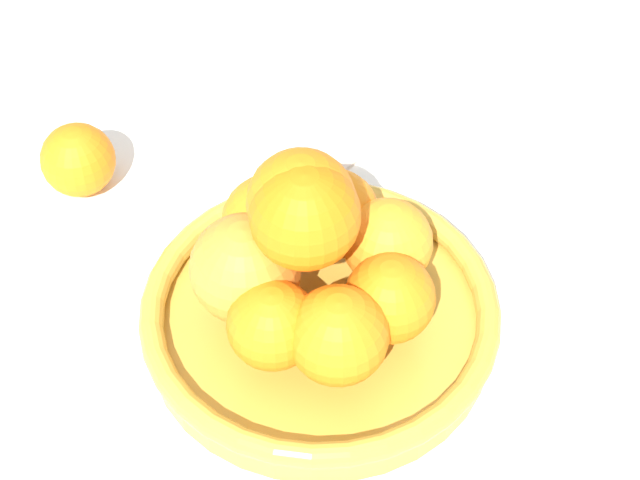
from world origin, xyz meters
TOP-DOWN VIEW (x-y plane):
  - ground_plane at (0.00, 0.00)m, footprint 4.00×4.00m
  - fruit_bowl at (0.00, 0.00)m, footprint 0.28×0.28m
  - orange_pile at (0.01, -0.00)m, footprint 0.19×0.19m
  - stray_orange at (0.14, -0.23)m, footprint 0.07×0.07m
  - napkin_folded at (-0.11, -0.26)m, footprint 0.21×0.21m

SIDE VIEW (x-z plane):
  - ground_plane at x=0.00m, z-range 0.00..0.00m
  - napkin_folded at x=-0.11m, z-range 0.00..0.01m
  - fruit_bowl at x=0.00m, z-range 0.00..0.04m
  - stray_orange at x=0.14m, z-range 0.00..0.07m
  - orange_pile at x=0.01m, z-range 0.02..0.16m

